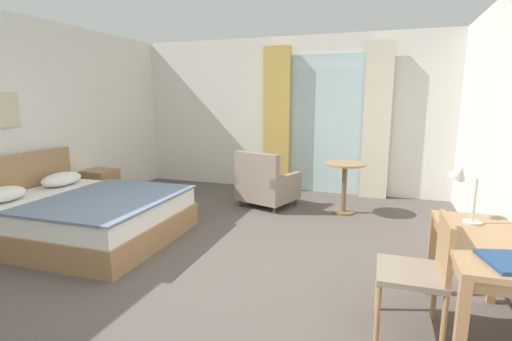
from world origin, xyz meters
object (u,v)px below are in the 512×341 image
object	(u,v)px
desk_chair	(423,267)
round_cafe_table	(345,177)
desk_lamp	(462,181)
framed_picture	(3,110)
writing_desk	(485,253)
armchair_by_window	(266,185)
bed	(82,215)
closed_book	(507,262)
nightstand	(101,187)

from	to	relation	value
desk_chair	round_cafe_table	world-z (taller)	desk_chair
desk_lamp	framed_picture	bearing A→B (deg)	176.90
desk_chair	desk_lamp	xyz separation A→B (m)	(0.27, 0.45, 0.54)
writing_desk	armchair_by_window	distance (m)	3.61
bed	framed_picture	world-z (taller)	framed_picture
bed	desk_chair	world-z (taller)	bed
bed	framed_picture	distance (m)	1.65
closed_book	nightstand	bearing A→B (deg)	139.64
nightstand	round_cafe_table	xyz separation A→B (m)	(3.73, 0.74, 0.27)
armchair_by_window	nightstand	bearing A→B (deg)	-164.59
writing_desk	closed_book	size ratio (longest dim) A/B	3.89
writing_desk	desk_chair	xyz separation A→B (m)	(-0.38, -0.04, -0.14)
framed_picture	round_cafe_table	bearing A→B (deg)	27.33
framed_picture	desk_lamp	bearing A→B (deg)	-3.10
desk_chair	round_cafe_table	bearing A→B (deg)	106.73
desk_lamp	round_cafe_table	bearing A→B (deg)	115.43
writing_desk	desk_chair	size ratio (longest dim) A/B	1.43
bed	desk_chair	bearing A→B (deg)	-11.05
armchair_by_window	writing_desk	bearing A→B (deg)	-48.27
closed_book	framed_picture	distance (m)	5.34
armchair_by_window	framed_picture	world-z (taller)	framed_picture
armchair_by_window	framed_picture	bearing A→B (deg)	-144.08
round_cafe_table	armchair_by_window	bearing A→B (deg)	-178.22
desk_chair	armchair_by_window	distance (m)	3.40
bed	round_cafe_table	world-z (taller)	bed
writing_desk	closed_book	xyz separation A→B (m)	(0.01, -0.40, 0.11)
writing_desk	desk_chair	bearing A→B (deg)	-173.43
desk_chair	closed_book	distance (m)	0.59
armchair_by_window	round_cafe_table	world-z (taller)	armchair_by_window
bed	armchair_by_window	size ratio (longest dim) A/B	2.26
desk_lamp	armchair_by_window	world-z (taller)	desk_lamp
bed	armchair_by_window	world-z (taller)	bed
round_cafe_table	closed_book	bearing A→B (deg)	-68.60
closed_book	round_cafe_table	distance (m)	3.36
closed_book	writing_desk	bearing A→B (deg)	77.08
writing_desk	round_cafe_table	xyz separation A→B (m)	(-1.21, 2.72, -0.10)
closed_book	round_cafe_table	world-z (taller)	closed_book
nightstand	armchair_by_window	world-z (taller)	armchair_by_window
bed	desk_lamp	distance (m)	4.05
closed_book	armchair_by_window	world-z (taller)	armchair_by_window
desk_chair	closed_book	size ratio (longest dim) A/B	2.71
bed	closed_book	xyz separation A→B (m)	(4.09, -1.08, 0.47)
writing_desk	closed_book	distance (m)	0.41
desk_chair	closed_book	xyz separation A→B (m)	(0.39, -0.36, 0.25)
nightstand	desk_chair	size ratio (longest dim) A/B	0.62
desk_lamp	round_cafe_table	world-z (taller)	desk_lamp
armchair_by_window	framed_picture	xyz separation A→B (m)	(-2.77, -2.01, 1.18)
nightstand	writing_desk	distance (m)	5.34
armchair_by_window	bed	bearing A→B (deg)	-129.96
bed	writing_desk	world-z (taller)	bed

